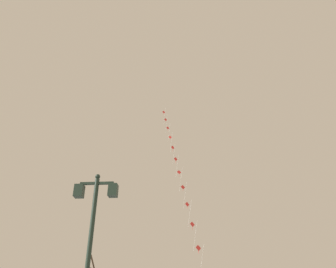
{
  "coord_description": "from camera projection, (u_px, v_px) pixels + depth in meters",
  "views": [
    {
      "loc": [
        -0.62,
        -2.14,
        1.38
      ],
      "look_at": [
        -1.62,
        14.69,
        10.81
      ],
      "focal_mm": 34.48,
      "sensor_mm": 36.0,
      "label": 1
    }
  ],
  "objects": [
    {
      "name": "twin_lantern_lamp_post",
      "position": [
        92.0,
        226.0,
        9.65
      ],
      "size": [
        1.37,
        0.28,
        5.35
      ],
      "color": "#1E2D23",
      "rests_on": "ground_plane"
    },
    {
      "name": "kite_train",
      "position": [
        179.0,
        174.0,
        28.54
      ],
      "size": [
        4.3,
        14.57,
        23.55
      ],
      "color": "brown",
      "rests_on": "ground_plane"
    }
  ]
}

